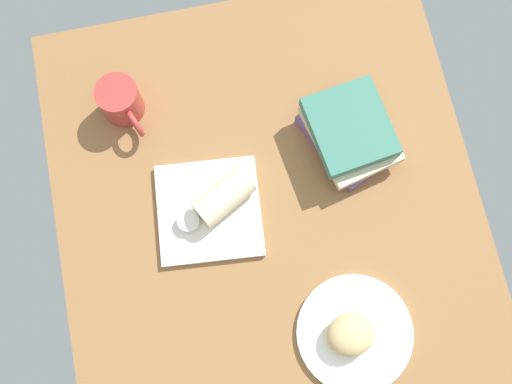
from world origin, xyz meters
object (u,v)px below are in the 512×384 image
at_px(scone_pastry, 351,335).
at_px(coffee_mug, 121,102).
at_px(square_plate, 209,211).
at_px(breakfast_wrap, 224,197).
at_px(round_plate, 355,333).
at_px(book_stack, 349,133).
at_px(sauce_cup, 188,221).

distance_m(scone_pastry, coffee_mug, 0.68).
xyz_separation_m(square_plate, breakfast_wrap, (-0.01, 0.04, 0.04)).
bearing_deg(scone_pastry, square_plate, -143.59).
xyz_separation_m(round_plate, square_plate, (-0.31, -0.24, 0.00)).
bearing_deg(coffee_mug, scone_pastry, 32.65).
xyz_separation_m(breakfast_wrap, coffee_mug, (-0.25, -0.18, 0.00)).
relative_size(scone_pastry, breakfast_wrap, 0.76).
xyz_separation_m(breakfast_wrap, book_stack, (-0.08, 0.29, -0.00)).
distance_m(round_plate, square_plate, 0.39).
bearing_deg(coffee_mug, book_stack, 70.17).
bearing_deg(round_plate, scone_pastry, -87.14).
distance_m(square_plate, book_stack, 0.34).
distance_m(sauce_cup, breakfast_wrap, 0.09).
bearing_deg(breakfast_wrap, round_plate, -176.49).
distance_m(scone_pastry, book_stack, 0.42).
bearing_deg(book_stack, coffee_mug, -109.83).
bearing_deg(book_stack, square_plate, -73.20).
bearing_deg(round_plate, square_plate, -141.87).
height_order(round_plate, book_stack, book_stack).
xyz_separation_m(round_plate, breakfast_wrap, (-0.32, -0.20, 0.04)).
height_order(round_plate, breakfast_wrap, breakfast_wrap).
bearing_deg(square_plate, book_stack, 106.80).
bearing_deg(breakfast_wrap, coffee_mug, 6.07).
bearing_deg(round_plate, coffee_mug, -146.33).
height_order(square_plate, sauce_cup, sauce_cup).
height_order(scone_pastry, book_stack, book_stack).
bearing_deg(book_stack, round_plate, -11.31).
bearing_deg(coffee_mug, square_plate, 27.82).
bearing_deg(sauce_cup, breakfast_wrap, 110.74).
bearing_deg(sauce_cup, square_plate, 110.74).
height_order(round_plate, square_plate, square_plate).
height_order(square_plate, breakfast_wrap, breakfast_wrap).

